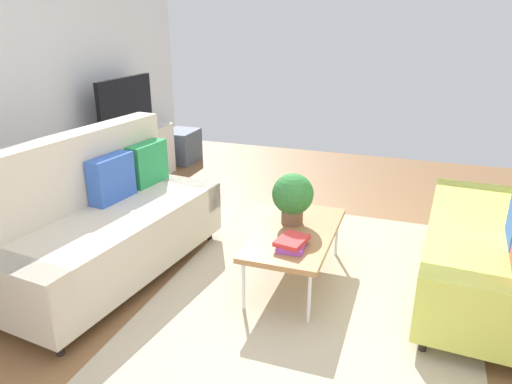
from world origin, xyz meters
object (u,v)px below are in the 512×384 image
Objects in this scene: couch_beige at (104,221)px; tv_console at (130,160)px; storage_trunk at (181,146)px; coffee_table at (296,234)px; vase_0 at (91,137)px; tv at (126,107)px; table_book_0 at (292,245)px; potted_plant at (293,196)px; couch_green at (502,240)px; bottle_0 at (108,132)px.

couch_beige reaches higher than tv_console.
coffee_table is at bearing -137.87° from storage_trunk.
tv is at bearing -6.88° from vase_0.
coffee_table is at bearing -121.50° from tv.
coffee_table is at bearing 111.19° from couch_beige.
table_book_0 is (-0.27, -0.04, 0.05)m from coffee_table.
storage_trunk is 1.31× the size of potted_plant.
storage_trunk is at bearing 42.78° from potted_plant.
tv_console reaches higher than storage_trunk.
couch_beige is 8.26× the size of table_book_0.
vase_0 reaches higher than tv_console.
couch_green is 3.76× the size of storage_trunk.
vase_0 is at bearing 84.87° from couch_green.
potted_plant is (0.50, -1.35, 0.20)m from couch_beige.
bottle_0 reaches higher than tv_console.
couch_beige is 9.42× the size of bottle_0.
storage_trunk is (1.10, -0.10, -0.10)m from tv_console.
bottle_0 reaches higher than vase_0.
couch_green is 8.14× the size of table_book_0.
bottle_0 is at bearing -177.15° from tv.
couch_beige is 2.91m from couch_green.
couch_green is 3.90m from bottle_0.
vase_0 is at bearing 65.11° from table_book_0.
tv_console is at bearing 54.70° from table_book_0.
bottle_0 is at bearing -139.76° from couch_beige.
vase_0 is at bearing 72.36° from potted_plant.
tv_console is at bearing -4.93° from vase_0.
storage_trunk is at bearing -5.10° from vase_0.
potted_plant reaches higher than table_book_0.
potted_plant is 2.51m from bottle_0.
couch_green reaches higher than potted_plant.
bottle_0 is at bearing 82.08° from couch_green.
potted_plant is (-0.15, 1.49, 0.20)m from couch_green.
potted_plant is 2.24× the size of vase_0.
couch_green reaches higher than bottle_0.
bottle_0 is at bearing -26.85° from vase_0.
bottle_0 is (1.45, 0.97, 0.30)m from couch_beige.
coffee_table is 2.77× the size of potted_plant.
tv reaches higher than vase_0.
tv reaches higher than bottle_0.
couch_green is at bearing -68.18° from table_book_0.
vase_0 is (1.27, 1.06, 0.28)m from couch_beige.
vase_0 is at bearing 173.12° from tv.
tv is at bearing 76.51° from couch_green.
table_book_0 is 1.35× the size of vase_0.
tv_console is 6.65× the size of bottle_0.
coffee_table is 0.29m from potted_plant.
couch_beige is at bearing 110.40° from potted_plant.
tv is at bearing 54.49° from table_book_0.
potted_plant is at bearing -137.22° from storage_trunk.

